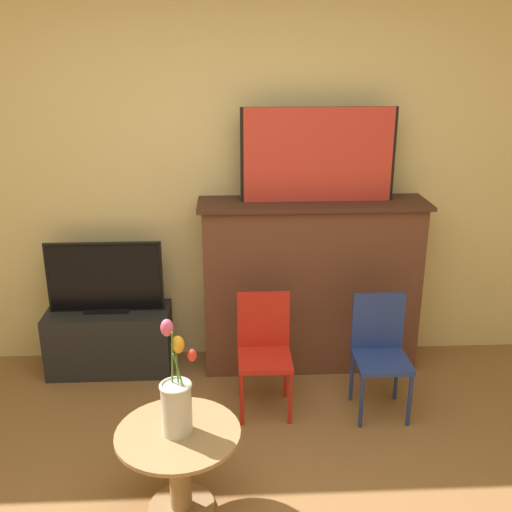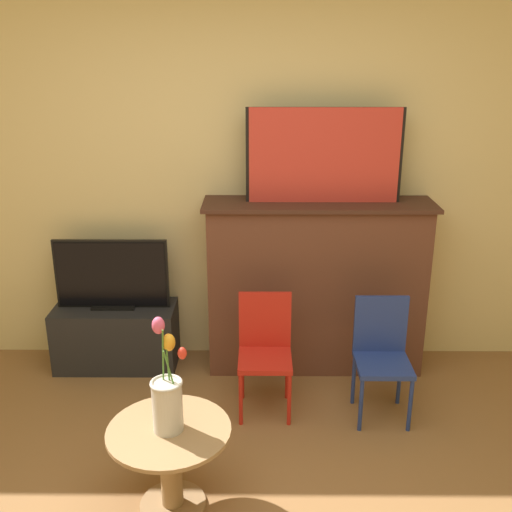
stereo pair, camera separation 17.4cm
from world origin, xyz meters
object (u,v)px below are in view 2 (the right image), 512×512
(chair_blue, at_px, (382,351))
(chair_red, at_px, (265,346))
(vase_tulips, at_px, (167,397))
(painting, at_px, (324,156))
(tv_monitor, at_px, (112,275))

(chair_blue, bearing_deg, chair_red, 175.52)
(chair_red, xyz_separation_m, vase_tulips, (-0.45, -0.86, 0.20))
(painting, relative_size, chair_blue, 1.36)
(tv_monitor, bearing_deg, painting, 0.93)
(tv_monitor, bearing_deg, chair_blue, -18.07)
(tv_monitor, bearing_deg, vase_tulips, -67.38)
(chair_blue, bearing_deg, painting, 118.98)
(tv_monitor, xyz_separation_m, chair_blue, (1.70, -0.55, -0.26))
(painting, relative_size, vase_tulips, 1.80)
(painting, height_order, vase_tulips, painting)
(chair_red, relative_size, chair_blue, 1.00)
(tv_monitor, distance_m, chair_blue, 1.81)
(tv_monitor, distance_m, chair_red, 1.16)
(tv_monitor, xyz_separation_m, vase_tulips, (0.57, -1.36, -0.06))
(painting, distance_m, chair_red, 1.23)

